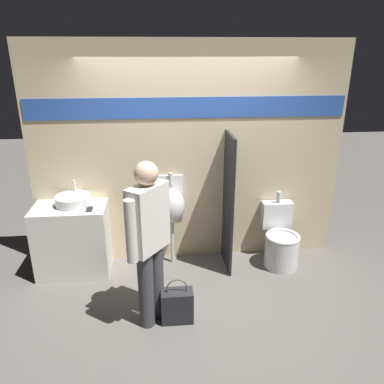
% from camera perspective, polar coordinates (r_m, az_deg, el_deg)
% --- Properties ---
extents(ground_plane, '(16.00, 16.00, 0.00)m').
position_cam_1_polar(ground_plane, '(4.60, 0.21, -13.08)').
color(ground_plane, '#5B5651').
extents(display_wall, '(3.80, 0.07, 2.70)m').
position_cam_1_polar(display_wall, '(4.58, -0.51, 5.54)').
color(display_wall, beige).
rests_on(display_wall, ground_plane).
extents(sink_counter, '(0.85, 0.51, 0.86)m').
position_cam_1_polar(sink_counter, '(4.76, -17.70, -6.96)').
color(sink_counter, silver).
rests_on(sink_counter, ground_plane).
extents(sink_basin, '(0.41, 0.41, 0.26)m').
position_cam_1_polar(sink_basin, '(4.59, -17.63, -1.23)').
color(sink_basin, silver).
rests_on(sink_basin, sink_counter).
extents(cell_phone, '(0.07, 0.14, 0.01)m').
position_cam_1_polar(cell_phone, '(4.43, -15.36, -2.53)').
color(cell_phone, black).
rests_on(cell_phone, sink_counter).
extents(divider_near_counter, '(0.03, 0.56, 1.68)m').
position_cam_1_polar(divider_near_counter, '(4.52, 5.54, -1.75)').
color(divider_near_counter, black).
rests_on(divider_near_counter, ground_plane).
extents(urinal_near_counter, '(0.32, 0.31, 1.18)m').
position_cam_1_polar(urinal_near_counter, '(4.59, -3.13, -2.11)').
color(urinal_near_counter, silver).
rests_on(urinal_near_counter, ground_plane).
extents(toilet, '(0.43, 0.59, 0.90)m').
position_cam_1_polar(toilet, '(4.88, 13.32, -7.46)').
color(toilet, silver).
rests_on(toilet, ground_plane).
extents(person_in_vest, '(0.40, 0.48, 1.67)m').
position_cam_1_polar(person_in_vest, '(3.53, -6.56, -7.06)').
color(person_in_vest, '#3D3D42').
rests_on(person_in_vest, ground_plane).
extents(shopping_bag, '(0.32, 0.18, 0.48)m').
position_cam_1_polar(shopping_bag, '(3.91, -2.27, -16.90)').
color(shopping_bag, '#232328').
rests_on(shopping_bag, ground_plane).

